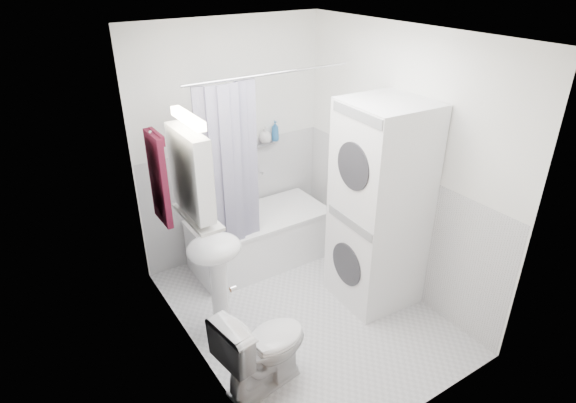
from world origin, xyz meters
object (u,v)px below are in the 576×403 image
sink (216,264)px  washer_dryer (379,207)px  bathtub (260,236)px  toilet (263,348)px

sink → washer_dryer: washer_dryer is taller
bathtub → sink: (-0.83, -0.76, 0.41)m
washer_dryer → bathtub: bearing=123.0°
bathtub → toilet: size_ratio=1.97×
toilet → sink: bearing=-5.5°
bathtub → toilet: toilet is taller
sink → toilet: bearing=-87.1°
bathtub → sink: bearing=-137.5°
sink → toilet: size_ratio=1.47×
bathtub → washer_dryer: 1.37m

